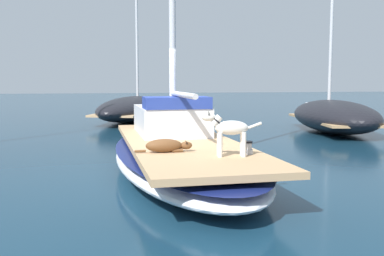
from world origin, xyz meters
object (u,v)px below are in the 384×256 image
Objects in this scene: deck_winch at (248,148)px; moored_boat_far_astern at (133,108)px; moored_boat_starboard_side at (334,116)px; dog_white at (229,129)px; dog_brown at (166,146)px; sailboat_main at (181,157)px.

deck_winch is 0.03× the size of moored_boat_far_astern.
moored_boat_starboard_side is at bearing -44.01° from moored_boat_far_astern.
dog_white is 0.99× the size of dog_brown.
dog_brown reaches higher than deck_winch.
moored_boat_starboard_side is (7.17, 7.12, -0.17)m from dog_brown.
dog_white is 14.09m from moored_boat_far_astern.
dog_white is 9.98m from moored_boat_starboard_side.
moored_boat_far_astern is at bearing 89.56° from sailboat_main.
dog_brown is (-0.51, -1.34, 0.43)m from sailboat_main.
dog_white reaches higher than dog_brown.
dog_white is at bearing -159.02° from deck_winch.
dog_brown is 1.32m from deck_winch.
dog_brown is 0.16× the size of moored_boat_starboard_side.
dog_white is 1.11m from dog_brown.
dog_brown is at bearing 159.05° from deck_winch.
dog_brown is (-0.87, 0.61, -0.32)m from dog_white.
deck_winch is 13.95m from moored_boat_far_astern.
sailboat_main is 1.21× the size of moored_boat_starboard_side.
dog_brown is 13.48m from moored_boat_far_astern.
deck_winch is at bearing -20.95° from dog_brown.
sailboat_main is at bearing 100.52° from dog_white.
moored_boat_starboard_side is at bearing 40.90° from sailboat_main.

